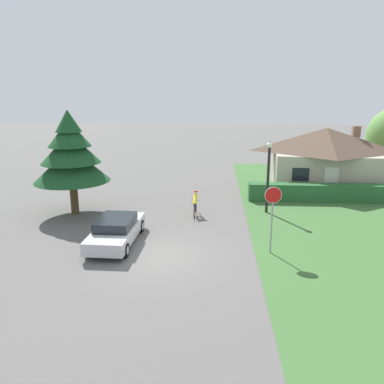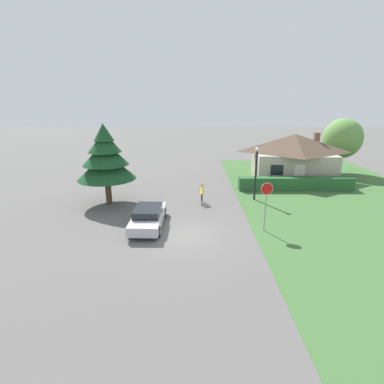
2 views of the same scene
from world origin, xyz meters
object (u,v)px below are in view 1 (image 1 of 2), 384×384
(cyclist, at_px, (195,204))
(stop_sign, at_px, (273,207))
(conifer_tall_near, at_px, (71,154))
(sedan_left_lane, at_px, (116,230))
(street_lamp, at_px, (268,171))
(cottage_house, at_px, (324,157))

(cyclist, distance_m, stop_sign, 6.22)
(conifer_tall_near, bearing_deg, sedan_left_lane, -49.65)
(sedan_left_lane, relative_size, conifer_tall_near, 0.75)
(street_lamp, bearing_deg, sedan_left_lane, -145.86)
(sedan_left_lane, distance_m, cyclist, 5.45)
(cottage_house, relative_size, cyclist, 4.80)
(stop_sign, relative_size, conifer_tall_near, 0.50)
(street_lamp, bearing_deg, cyclist, -167.97)
(sedan_left_lane, distance_m, stop_sign, 7.17)
(stop_sign, distance_m, street_lamp, 5.82)
(sedan_left_lane, bearing_deg, cyclist, -37.53)
(cottage_house, relative_size, stop_sign, 2.72)
(cottage_house, relative_size, street_lamp, 1.94)
(sedan_left_lane, relative_size, stop_sign, 1.50)
(cyclist, bearing_deg, street_lamp, -76.16)
(cottage_house, height_order, street_lamp, cottage_house)
(sedan_left_lane, bearing_deg, cottage_house, -46.00)
(stop_sign, bearing_deg, sedan_left_lane, -10.07)
(stop_sign, xyz_separation_m, street_lamp, (0.57, 5.78, 0.37))
(cyclist, relative_size, street_lamp, 0.40)
(stop_sign, bearing_deg, cottage_house, -118.96)
(cyclist, bearing_deg, sedan_left_lane, 142.90)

